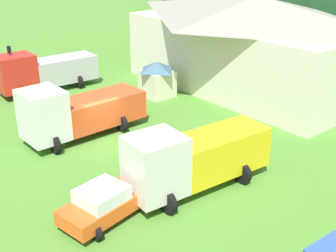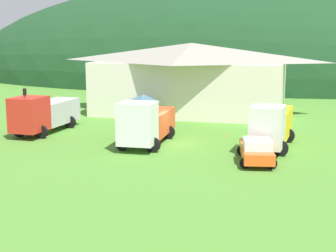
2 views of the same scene
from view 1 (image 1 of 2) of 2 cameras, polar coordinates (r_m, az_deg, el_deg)
ground_plane at (r=27.12m, az=-7.47°, el=-2.11°), size 200.00×200.00×0.00m
depot_building at (r=37.38m, az=11.23°, el=11.03°), size 21.01×12.54×7.49m
play_shed_cream at (r=34.50m, az=-1.44°, el=6.30°), size 2.53×2.34×2.81m
crane_truck_red at (r=37.02m, az=-16.23°, el=7.03°), size 3.30×8.16×3.35m
heavy_rig_white at (r=27.55m, az=-11.96°, el=1.89°), size 3.52×7.98×3.59m
flatbed_truck_yellow at (r=21.21m, az=3.35°, el=-4.20°), size 3.39×7.91×3.47m
service_pickup_orange at (r=19.85m, az=-7.64°, el=-9.67°), size 2.95×5.31×1.66m
traffic_light_west at (r=36.22m, az=-19.99°, el=7.47°), size 0.20×0.32×4.08m
traffic_cone_near_pickup at (r=27.28m, az=-13.64°, el=-2.45°), size 0.36×0.36×0.61m
traffic_cone_mid_row at (r=26.49m, az=2.52°, el=-2.57°), size 0.36×0.36×0.55m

